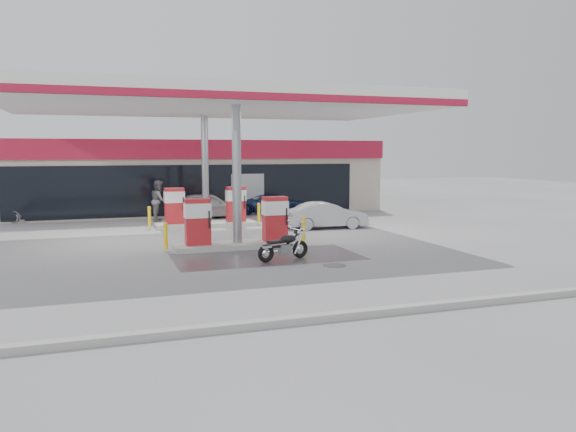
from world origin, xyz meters
The scene contains 13 objects.
ground centered at (0.00, 0.00, 0.00)m, with size 90.00×90.00×0.00m, color gray.
wet_patch centered at (0.50, 0.00, 0.00)m, with size 6.00×3.00×0.00m, color #4C4C4F.
drain_cover centered at (2.00, -2.00, 0.00)m, with size 0.70×0.70×0.01m, color #38383A.
kerb centered at (0.00, -7.00, 0.07)m, with size 28.00×0.25×0.15m, color gray.
store_building centered at (0.01, 15.94, 2.01)m, with size 22.00×8.22×4.00m.
canopy centered at (0.00, 5.00, 5.27)m, with size 16.00×10.02×5.51m.
pump_island_near centered at (0.00, 2.00, 0.71)m, with size 5.14×1.30×1.78m.
pump_island_far centered at (0.00, 8.00, 0.71)m, with size 5.14×1.30×1.78m.
parked_motorcycle centered at (0.85, -0.69, 0.42)m, with size 1.83×0.79×0.96m.
sedan_white centered at (0.73, 11.20, 0.66)m, with size 1.55×3.85×1.31m, color #BBBBBD.
attendant centered at (-1.78, 10.80, 1.00)m, with size 0.97×0.76×2.00m, color slate.
hatchback_silver centered at (4.94, 5.60, 0.58)m, with size 1.24×3.55×1.17m, color #9D9FA5.
parked_car_right centered at (4.50, 12.00, 0.55)m, with size 1.82×3.94×1.09m, color navy.
Camera 1 is at (-4.66, -17.16, 3.40)m, focal length 35.00 mm.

